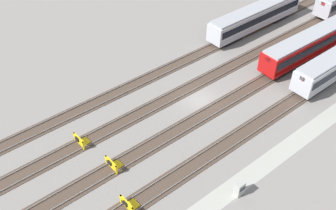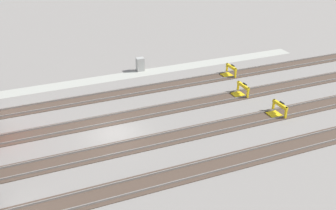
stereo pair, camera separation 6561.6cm
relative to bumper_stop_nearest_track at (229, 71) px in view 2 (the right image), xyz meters
name	(u,v)px [view 2 (the right image)]	position (x,y,z in m)	size (l,w,h in m)	color
ground_plane	(116,133)	(15.63, 7.48, -0.51)	(400.00, 400.00, 0.00)	gray
service_walkway	(86,82)	(15.63, -4.50, -0.51)	(54.00, 2.00, 0.01)	#9E9E93
rail_track_nearest	(96,98)	(15.63, -0.01, -0.47)	(90.00, 2.23, 0.21)	#47382D
rail_track_near_inner	(108,120)	(15.63, 4.99, -0.47)	(90.00, 2.24, 0.21)	#47382D
rail_track_middle	(124,148)	(15.63, 9.98, -0.47)	(90.00, 2.24, 0.21)	#47382D
rail_track_far_inner	(144,184)	(15.63, 14.97, -0.47)	(90.00, 2.23, 0.21)	#47382D
bumper_stop_nearest_track	(229,71)	(0.00, 0.00, 0.00)	(1.36, 2.01, 1.22)	gold
bumper_stop_near_inner_track	(241,90)	(1.55, 4.99, 0.00)	(1.35, 2.00, 1.22)	gold
bumper_stop_middle_track	(277,110)	(0.67, 9.99, 0.00)	(1.36, 2.01, 1.22)	gold
electrical_cabinet	(140,64)	(9.00, -5.30, 0.29)	(0.90, 0.73, 1.60)	#9E9E99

